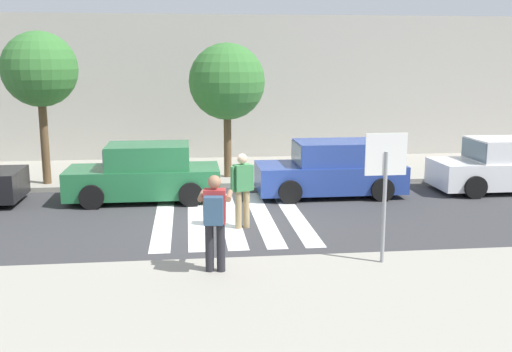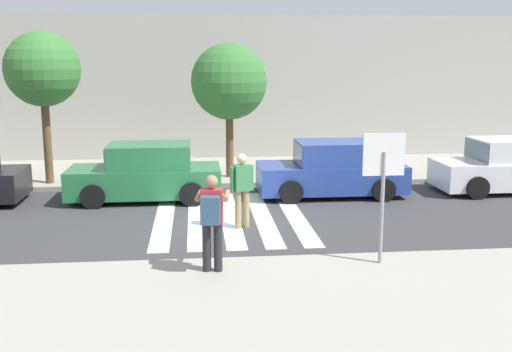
{
  "view_description": "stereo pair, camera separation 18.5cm",
  "coord_description": "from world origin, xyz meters",
  "px_view_note": "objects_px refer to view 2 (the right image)",
  "views": [
    {
      "loc": [
        -0.98,
        -13.95,
        3.83
      ],
      "look_at": [
        0.6,
        -0.2,
        1.1
      ],
      "focal_mm": 42.0,
      "sensor_mm": 36.0,
      "label": 1
    },
    {
      "loc": [
        -0.8,
        -13.97,
        3.83
      ],
      "look_at": [
        0.6,
        -0.2,
        1.1
      ],
      "focal_mm": 42.0,
      "sensor_mm": 36.0,
      "label": 2
    }
  ],
  "objects_px": {
    "pedestrian_crossing": "(242,186)",
    "street_tree_west": "(42,70)",
    "parked_car_green": "(146,174)",
    "parked_car_blue": "(332,170)",
    "stop_sign": "(383,170)",
    "street_tree_center": "(229,82)",
    "parked_car_white": "(508,167)",
    "photographer_with_backpack": "(212,215)"
  },
  "relations": [
    {
      "from": "stop_sign",
      "to": "photographer_with_backpack",
      "type": "bearing_deg",
      "value": -176.91
    },
    {
      "from": "stop_sign",
      "to": "photographer_with_backpack",
      "type": "xyz_separation_m",
      "value": [
        -3.07,
        -0.17,
        -0.71
      ]
    },
    {
      "from": "parked_car_green",
      "to": "street_tree_center",
      "type": "distance_m",
      "value": 4.13
    },
    {
      "from": "stop_sign",
      "to": "street_tree_center",
      "type": "relative_size",
      "value": 0.57
    },
    {
      "from": "parked_car_white",
      "to": "pedestrian_crossing",
      "type": "bearing_deg",
      "value": -159.14
    },
    {
      "from": "parked_car_blue",
      "to": "street_tree_west",
      "type": "relative_size",
      "value": 0.92
    },
    {
      "from": "photographer_with_backpack",
      "to": "parked_car_green",
      "type": "relative_size",
      "value": 0.42
    },
    {
      "from": "parked_car_blue",
      "to": "street_tree_west",
      "type": "xyz_separation_m",
      "value": [
        -8.22,
        1.91,
        2.76
      ]
    },
    {
      "from": "street_tree_west",
      "to": "street_tree_center",
      "type": "relative_size",
      "value": 1.07
    },
    {
      "from": "photographer_with_backpack",
      "to": "parked_car_green",
      "type": "bearing_deg",
      "value": 104.54
    },
    {
      "from": "photographer_with_backpack",
      "to": "street_tree_center",
      "type": "height_order",
      "value": "street_tree_center"
    },
    {
      "from": "parked_car_green",
      "to": "street_tree_west",
      "type": "relative_size",
      "value": 0.92
    },
    {
      "from": "photographer_with_backpack",
      "to": "parked_car_white",
      "type": "bearing_deg",
      "value": 35.38
    },
    {
      "from": "pedestrian_crossing",
      "to": "parked_car_green",
      "type": "height_order",
      "value": "pedestrian_crossing"
    },
    {
      "from": "photographer_with_backpack",
      "to": "pedestrian_crossing",
      "type": "relative_size",
      "value": 1.0
    },
    {
      "from": "parked_car_green",
      "to": "parked_car_blue",
      "type": "distance_m",
      "value": 5.18
    },
    {
      "from": "photographer_with_backpack",
      "to": "parked_car_green",
      "type": "height_order",
      "value": "photographer_with_backpack"
    },
    {
      "from": "stop_sign",
      "to": "parked_car_blue",
      "type": "distance_m",
      "value": 6.19
    },
    {
      "from": "stop_sign",
      "to": "parked_car_green",
      "type": "xyz_separation_m",
      "value": [
        -4.69,
        6.06,
        -1.15
      ]
    },
    {
      "from": "street_tree_center",
      "to": "parked_car_blue",
      "type": "bearing_deg",
      "value": -40.4
    },
    {
      "from": "pedestrian_crossing",
      "to": "parked_car_green",
      "type": "distance_m",
      "value": 3.88
    },
    {
      "from": "parked_car_green",
      "to": "parked_car_white",
      "type": "xyz_separation_m",
      "value": [
        10.39,
        -0.0,
        0.0
      ]
    },
    {
      "from": "parked_car_green",
      "to": "parked_car_blue",
      "type": "bearing_deg",
      "value": 0.0
    },
    {
      "from": "pedestrian_crossing",
      "to": "parked_car_blue",
      "type": "xyz_separation_m",
      "value": [
        2.8,
        3.05,
        -0.25
      ]
    },
    {
      "from": "photographer_with_backpack",
      "to": "parked_car_green",
      "type": "distance_m",
      "value": 6.45
    },
    {
      "from": "stop_sign",
      "to": "photographer_with_backpack",
      "type": "height_order",
      "value": "stop_sign"
    },
    {
      "from": "parked_car_green",
      "to": "parked_car_white",
      "type": "height_order",
      "value": "same"
    },
    {
      "from": "pedestrian_crossing",
      "to": "parked_car_white",
      "type": "height_order",
      "value": "pedestrian_crossing"
    },
    {
      "from": "parked_car_white",
      "to": "parked_car_green",
      "type": "bearing_deg",
      "value": 180.0
    },
    {
      "from": "pedestrian_crossing",
      "to": "parked_car_blue",
      "type": "relative_size",
      "value": 0.42
    },
    {
      "from": "photographer_with_backpack",
      "to": "parked_car_white",
      "type": "xyz_separation_m",
      "value": [
        8.77,
        6.23,
        -0.44
      ]
    },
    {
      "from": "pedestrian_crossing",
      "to": "street_tree_west",
      "type": "bearing_deg",
      "value": 137.52
    },
    {
      "from": "stop_sign",
      "to": "pedestrian_crossing",
      "type": "height_order",
      "value": "stop_sign"
    },
    {
      "from": "stop_sign",
      "to": "parked_car_green",
      "type": "relative_size",
      "value": 0.58
    },
    {
      "from": "parked_car_green",
      "to": "parked_car_white",
      "type": "relative_size",
      "value": 1.0
    },
    {
      "from": "parked_car_green",
      "to": "parked_car_blue",
      "type": "height_order",
      "value": "same"
    },
    {
      "from": "parked_car_white",
      "to": "parked_car_blue",
      "type": "bearing_deg",
      "value": 180.0
    },
    {
      "from": "parked_car_blue",
      "to": "pedestrian_crossing",
      "type": "bearing_deg",
      "value": -132.55
    },
    {
      "from": "stop_sign",
      "to": "parked_car_white",
      "type": "height_order",
      "value": "stop_sign"
    },
    {
      "from": "parked_car_blue",
      "to": "street_tree_west",
      "type": "bearing_deg",
      "value": 166.89
    },
    {
      "from": "stop_sign",
      "to": "parked_car_white",
      "type": "relative_size",
      "value": 0.58
    },
    {
      "from": "parked_car_blue",
      "to": "photographer_with_backpack",
      "type": "bearing_deg",
      "value": -119.82
    }
  ]
}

